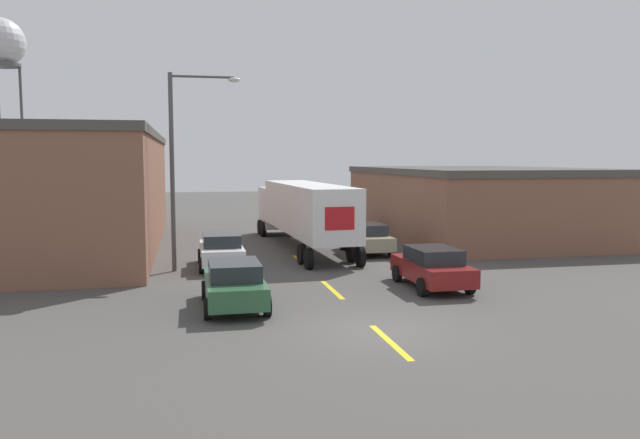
# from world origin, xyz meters

# --- Properties ---
(ground_plane) EXTENTS (160.00, 160.00, 0.00)m
(ground_plane) POSITION_xyz_m (0.00, 0.00, 0.00)
(ground_plane) COLOR #4C4947
(road_centerline) EXTENTS (0.20, 17.54, 0.01)m
(road_centerline) POSITION_xyz_m (0.00, 6.01, 0.00)
(road_centerline) COLOR yellow
(road_centerline) RESTS_ON ground_plane
(warehouse_left) EXTENTS (9.64, 24.21, 6.53)m
(warehouse_left) POSITION_xyz_m (-11.79, 20.18, 3.27)
(warehouse_left) COLOR brown
(warehouse_left) RESTS_ON ground_plane
(warehouse_right) EXTENTS (12.19, 18.73, 4.48)m
(warehouse_right) POSITION_xyz_m (13.06, 20.68, 2.24)
(warehouse_right) COLOR brown
(warehouse_right) RESTS_ON ground_plane
(semi_truck) EXTENTS (3.45, 15.81, 3.69)m
(semi_truck) POSITION_xyz_m (0.89, 17.58, 2.24)
(semi_truck) COLOR silver
(semi_truck) RESTS_ON ground_plane
(parked_car_right_far) EXTENTS (2.12, 4.52, 1.61)m
(parked_car_right_far) POSITION_xyz_m (3.92, 21.26, 0.84)
(parked_car_right_far) COLOR #B2B2B7
(parked_car_right_far) RESTS_ON ground_plane
(parked_car_right_near) EXTENTS (2.12, 4.52, 1.61)m
(parked_car_right_near) POSITION_xyz_m (3.92, 5.54, 0.84)
(parked_car_right_near) COLOR maroon
(parked_car_right_near) RESTS_ON ground_plane
(parked_car_right_mid) EXTENTS (2.12, 4.52, 1.61)m
(parked_car_right_mid) POSITION_xyz_m (3.92, 14.73, 0.84)
(parked_car_right_mid) COLOR tan
(parked_car_right_mid) RESTS_ON ground_plane
(parked_car_left_far) EXTENTS (2.12, 4.52, 1.61)m
(parked_car_left_far) POSITION_xyz_m (-3.92, 11.92, 0.84)
(parked_car_left_far) COLOR silver
(parked_car_left_far) RESTS_ON ground_plane
(parked_car_left_near) EXTENTS (2.12, 4.52, 1.61)m
(parked_car_left_near) POSITION_xyz_m (-3.92, 3.81, 0.84)
(parked_car_left_near) COLOR #2D5B38
(parked_car_left_near) RESTS_ON ground_plane
(water_tower) EXTENTS (4.91, 4.91, 19.36)m
(water_tower) POSITION_xyz_m (-23.79, 53.19, 16.57)
(water_tower) COLOR #47474C
(water_tower) RESTS_ON ground_plane
(street_lamp) EXTENTS (3.17, 0.32, 8.82)m
(street_lamp) POSITION_xyz_m (-5.68, 11.40, 5.13)
(street_lamp) COLOR #4C4C51
(street_lamp) RESTS_ON ground_plane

